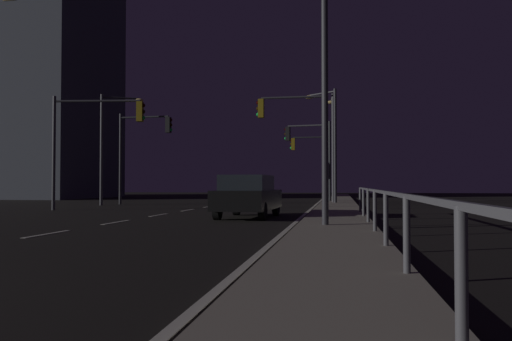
{
  "coord_description": "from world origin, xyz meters",
  "views": [
    {
      "loc": [
        7.15,
        -2.81,
        1.24
      ],
      "look_at": [
        1.52,
        31.98,
        2.18
      ],
      "focal_mm": 36.21,
      "sensor_mm": 36.0,
      "label": 1
    }
  ],
  "objects_px": {
    "traffic_light_near_left": "(310,146)",
    "traffic_light_mid_right": "(311,154)",
    "traffic_light_overhead_east": "(295,127)",
    "traffic_light_far_right": "(93,129)",
    "street_lamp_median": "(333,137)",
    "car": "(248,196)",
    "traffic_light_far_center": "(142,141)",
    "street_lamp_across_street": "(110,137)",
    "street_lamp_far_end": "(330,133)",
    "street_lamp_corner": "(327,72)"
  },
  "relations": [
    {
      "from": "traffic_light_near_left",
      "to": "street_lamp_across_street",
      "type": "xyz_separation_m",
      "value": [
        -11.49,
        -5.98,
        0.2
      ]
    },
    {
      "from": "traffic_light_mid_right",
      "to": "street_lamp_far_end",
      "type": "xyz_separation_m",
      "value": [
        1.66,
        -9.4,
        0.66
      ]
    },
    {
      "from": "traffic_light_near_left",
      "to": "street_lamp_across_street",
      "type": "height_order",
      "value": "street_lamp_across_street"
    },
    {
      "from": "traffic_light_near_left",
      "to": "traffic_light_overhead_east",
      "type": "xyz_separation_m",
      "value": [
        -0.23,
        -8.9,
        0.3
      ]
    },
    {
      "from": "street_lamp_across_street",
      "to": "street_lamp_median",
      "type": "bearing_deg",
      "value": 16.22
    },
    {
      "from": "traffic_light_near_left",
      "to": "traffic_light_mid_right",
      "type": "xyz_separation_m",
      "value": [
        -0.28,
        6.3,
        -0.16
      ]
    },
    {
      "from": "traffic_light_far_right",
      "to": "street_lamp_median",
      "type": "relative_size",
      "value": 0.82
    },
    {
      "from": "traffic_light_mid_right",
      "to": "traffic_light_overhead_east",
      "type": "height_order",
      "value": "traffic_light_overhead_east"
    },
    {
      "from": "street_lamp_corner",
      "to": "traffic_light_near_left",
      "type": "bearing_deg",
      "value": 94.49
    },
    {
      "from": "traffic_light_mid_right",
      "to": "traffic_light_far_center",
      "type": "distance_m",
      "value": 14.6
    },
    {
      "from": "traffic_light_far_center",
      "to": "street_lamp_far_end",
      "type": "relative_size",
      "value": 0.82
    },
    {
      "from": "traffic_light_near_left",
      "to": "traffic_light_far_right",
      "type": "bearing_deg",
      "value": -129.79
    },
    {
      "from": "traffic_light_far_right",
      "to": "street_lamp_far_end",
      "type": "relative_size",
      "value": 0.8
    },
    {
      "from": "car",
      "to": "street_lamp_across_street",
      "type": "relative_size",
      "value": 0.68
    },
    {
      "from": "traffic_light_mid_right",
      "to": "street_lamp_corner",
      "type": "height_order",
      "value": "street_lamp_corner"
    },
    {
      "from": "street_lamp_across_street",
      "to": "street_lamp_median",
      "type": "relative_size",
      "value": 0.98
    },
    {
      "from": "traffic_light_far_right",
      "to": "street_lamp_across_street",
      "type": "relative_size",
      "value": 0.84
    },
    {
      "from": "traffic_light_near_left",
      "to": "traffic_light_mid_right",
      "type": "distance_m",
      "value": 6.31
    },
    {
      "from": "traffic_light_near_left",
      "to": "street_lamp_median",
      "type": "height_order",
      "value": "street_lamp_median"
    },
    {
      "from": "street_lamp_across_street",
      "to": "street_lamp_median",
      "type": "height_order",
      "value": "street_lamp_median"
    },
    {
      "from": "traffic_light_overhead_east",
      "to": "street_lamp_far_end",
      "type": "xyz_separation_m",
      "value": [
        1.6,
        5.8,
        0.2
      ]
    },
    {
      "from": "traffic_light_overhead_east",
      "to": "street_lamp_across_street",
      "type": "xyz_separation_m",
      "value": [
        -11.26,
        2.93,
        -0.1
      ]
    },
    {
      "from": "traffic_light_far_center",
      "to": "street_lamp_across_street",
      "type": "height_order",
      "value": "street_lamp_across_street"
    },
    {
      "from": "car",
      "to": "traffic_light_far_center",
      "type": "distance_m",
      "value": 14.55
    },
    {
      "from": "street_lamp_corner",
      "to": "traffic_light_far_right",
      "type": "bearing_deg",
      "value": 140.81
    },
    {
      "from": "traffic_light_far_right",
      "to": "street_lamp_median",
      "type": "bearing_deg",
      "value": 40.05
    },
    {
      "from": "traffic_light_near_left",
      "to": "street_lamp_far_end",
      "type": "xyz_separation_m",
      "value": [
        1.38,
        -3.1,
        0.5
      ]
    },
    {
      "from": "traffic_light_near_left",
      "to": "traffic_light_overhead_east",
      "type": "height_order",
      "value": "traffic_light_overhead_east"
    },
    {
      "from": "car",
      "to": "traffic_light_overhead_east",
      "type": "height_order",
      "value": "traffic_light_overhead_east"
    },
    {
      "from": "car",
      "to": "street_lamp_far_end",
      "type": "xyz_separation_m",
      "value": [
        2.77,
        12.77,
        3.51
      ]
    },
    {
      "from": "street_lamp_far_end",
      "to": "traffic_light_overhead_east",
      "type": "bearing_deg",
      "value": -105.45
    },
    {
      "from": "traffic_light_mid_right",
      "to": "traffic_light_far_center",
      "type": "height_order",
      "value": "traffic_light_far_center"
    },
    {
      "from": "car",
      "to": "traffic_light_mid_right",
      "type": "distance_m",
      "value": 22.38
    },
    {
      "from": "street_lamp_median",
      "to": "traffic_light_far_right",
      "type": "bearing_deg",
      "value": -139.95
    },
    {
      "from": "street_lamp_across_street",
      "to": "street_lamp_corner",
      "type": "bearing_deg",
      "value": -48.53
    },
    {
      "from": "traffic_light_overhead_east",
      "to": "street_lamp_far_end",
      "type": "distance_m",
      "value": 6.02
    },
    {
      "from": "traffic_light_far_center",
      "to": "traffic_light_far_right",
      "type": "bearing_deg",
      "value": -87.1
    },
    {
      "from": "traffic_light_far_right",
      "to": "street_lamp_corner",
      "type": "height_order",
      "value": "street_lamp_corner"
    },
    {
      "from": "street_lamp_corner",
      "to": "street_lamp_far_end",
      "type": "xyz_separation_m",
      "value": [
        -0.26,
        17.73,
        0.09
      ]
    },
    {
      "from": "street_lamp_corner",
      "to": "street_lamp_across_street",
      "type": "bearing_deg",
      "value": 131.47
    },
    {
      "from": "car",
      "to": "street_lamp_median",
      "type": "bearing_deg",
      "value": 77.9
    },
    {
      "from": "traffic_light_near_left",
      "to": "car",
      "type": "bearing_deg",
      "value": -95.01
    },
    {
      "from": "traffic_light_near_left",
      "to": "street_lamp_median",
      "type": "distance_m",
      "value": 2.7
    },
    {
      "from": "street_lamp_far_end",
      "to": "street_lamp_median",
      "type": "relative_size",
      "value": 1.02
    },
    {
      "from": "traffic_light_overhead_east",
      "to": "street_lamp_corner",
      "type": "xyz_separation_m",
      "value": [
        1.86,
        -11.93,
        0.11
      ]
    },
    {
      "from": "traffic_light_near_left",
      "to": "street_lamp_far_end",
      "type": "relative_size",
      "value": 0.77
    },
    {
      "from": "traffic_light_far_center",
      "to": "street_lamp_median",
      "type": "bearing_deg",
      "value": 11.68
    },
    {
      "from": "traffic_light_far_right",
      "to": "street_lamp_corner",
      "type": "relative_size",
      "value": 0.81
    },
    {
      "from": "street_lamp_corner",
      "to": "traffic_light_overhead_east",
      "type": "bearing_deg",
      "value": 98.87
    },
    {
      "from": "traffic_light_near_left",
      "to": "street_lamp_across_street",
      "type": "relative_size",
      "value": 0.81
    }
  ]
}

